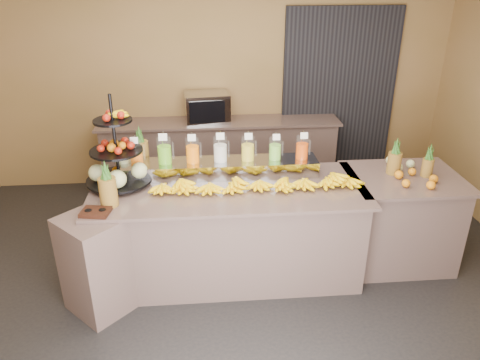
{
  "coord_description": "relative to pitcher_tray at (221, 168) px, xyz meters",
  "views": [
    {
      "loc": [
        -0.22,
        -3.51,
        2.82
      ],
      "look_at": [
        0.1,
        0.3,
        1.0
      ],
      "focal_mm": 35.0,
      "sensor_mm": 36.0,
      "label": 1
    }
  ],
  "objects": [
    {
      "name": "ground",
      "position": [
        0.06,
        -0.58,
        -1.01
      ],
      "size": [
        6.0,
        6.0,
        0.0
      ],
      "primitive_type": "plane",
      "color": "black",
      "rests_on": "ground"
    },
    {
      "name": "juice_pitcher_orange_a",
      "position": [
        -0.78,
        -0.0,
        0.17
      ],
      "size": [
        0.12,
        0.13,
        0.29
      ],
      "color": "silver",
      "rests_on": "pitcher_tray"
    },
    {
      "name": "oven_warmer",
      "position": [
        -0.09,
        1.67,
        0.11
      ],
      "size": [
        0.59,
        0.44,
        0.37
      ],
      "primitive_type": "cube",
      "rotation": [
        0.0,
        0.0,
        0.11
      ],
      "color": "gray",
      "rests_on": "back_ledge"
    },
    {
      "name": "juice_pitcher_milk",
      "position": [
        -0.0,
        -0.0,
        0.18
      ],
      "size": [
        0.13,
        0.13,
        0.31
      ],
      "color": "silver",
      "rests_on": "pitcher_tray"
    },
    {
      "name": "juice_pitcher_orange_b",
      "position": [
        -0.26,
        -0.0,
        0.18
      ],
      "size": [
        0.13,
        0.13,
        0.31
      ],
      "color": "silver",
      "rests_on": "pitcher_tray"
    },
    {
      "name": "juice_pitcher_lime",
      "position": [
        0.52,
        -0.0,
        0.17
      ],
      "size": [
        0.12,
        0.12,
        0.28
      ],
      "color": "silver",
      "rests_on": "pitcher_tray"
    },
    {
      "name": "right_counter",
      "position": [
        1.76,
        -0.18,
        -0.54
      ],
      "size": [
        1.08,
        0.88,
        0.93
      ],
      "color": "gray",
      "rests_on": "ground"
    },
    {
      "name": "fruit_stand",
      "position": [
        -0.9,
        -0.11,
        0.14
      ],
      "size": [
        0.62,
        0.62,
        0.85
      ],
      "rotation": [
        0.0,
        0.0,
        0.02
      ],
      "color": "black",
      "rests_on": "buffet_counter"
    },
    {
      "name": "pineapple_left_a",
      "position": [
        -0.96,
        -0.53,
        0.08
      ],
      "size": [
        0.15,
        0.15,
        0.41
      ],
      "rotation": [
        0.0,
        0.0,
        -0.42
      ],
      "color": "brown",
      "rests_on": "buffet_counter"
    },
    {
      "name": "banana_heap",
      "position": [
        0.32,
        -0.32,
        -0.01
      ],
      "size": [
        1.93,
        0.17,
        0.16
      ],
      "color": "yellow",
      "rests_on": "buffet_counter"
    },
    {
      "name": "juice_pitcher_lemon",
      "position": [
        0.26,
        -0.0,
        0.18
      ],
      "size": [
        0.12,
        0.13,
        0.3
      ],
      "color": "silver",
      "rests_on": "pitcher_tray"
    },
    {
      "name": "back_ledge",
      "position": [
        0.06,
        1.67,
        -0.54
      ],
      "size": [
        3.1,
        0.55,
        0.93
      ],
      "color": "gray",
      "rests_on": "ground"
    },
    {
      "name": "room_envelope",
      "position": [
        0.25,
        0.21,
        0.87
      ],
      "size": [
        6.04,
        5.02,
        2.82
      ],
      "color": "olive",
      "rests_on": "ground"
    },
    {
      "name": "buffet_counter",
      "position": [
        -0.06,
        -0.32,
        -0.54
      ],
      "size": [
        2.75,
        1.25,
        0.93
      ],
      "color": "gray",
      "rests_on": "ground"
    },
    {
      "name": "pitcher_tray",
      "position": [
        0.0,
        0.0,
        0.0
      ],
      "size": [
        1.85,
        0.3,
        0.15
      ],
      "primitive_type": "cube",
      "color": "gray",
      "rests_on": "buffet_counter"
    },
    {
      "name": "juice_pitcher_orange_c",
      "position": [
        0.78,
        -0.0,
        0.17
      ],
      "size": [
        0.12,
        0.12,
        0.29
      ],
      "color": "silver",
      "rests_on": "pitcher_tray"
    },
    {
      "name": "condiment_caddy",
      "position": [
        -1.05,
        -0.67,
        -0.06
      ],
      "size": [
        0.25,
        0.21,
        0.03
      ],
      "primitive_type": "cube",
      "rotation": [
        0.0,
        0.0,
        -0.18
      ],
      "color": "black",
      "rests_on": "buffet_counter"
    },
    {
      "name": "right_fruit_pile",
      "position": [
        1.8,
        -0.23,
        -0.01
      ],
      "size": [
        0.4,
        0.39,
        0.21
      ],
      "color": "brown",
      "rests_on": "right_counter"
    },
    {
      "name": "juice_pitcher_green",
      "position": [
        -0.52,
        -0.0,
        0.18
      ],
      "size": [
        0.13,
        0.14,
        0.32
      ],
      "color": "silver",
      "rests_on": "pitcher_tray"
    },
    {
      "name": "pineapple_left_b",
      "position": [
        -0.77,
        0.23,
        0.1
      ],
      "size": [
        0.15,
        0.15,
        0.45
      ],
      "rotation": [
        0.0,
        0.0,
        0.18
      ],
      "color": "brown",
      "rests_on": "buffet_counter"
    }
  ]
}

